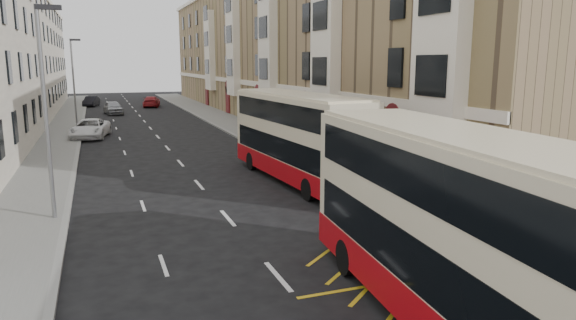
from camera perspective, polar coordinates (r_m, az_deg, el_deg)
name	(u,v)px	position (r m, az deg, el deg)	size (l,w,h in m)	color
pavement_right	(265,138)	(41.55, -2.62, 2.51)	(4.00, 120.00, 0.15)	slate
pavement_left	(55,149)	(39.71, -24.42, 1.15)	(3.00, 120.00, 0.15)	slate
kerb_right	(241,139)	(40.99, -5.28, 2.36)	(0.25, 120.00, 0.15)	gray
kerb_left	(78,147)	(39.62, -22.27, 1.30)	(0.25, 120.00, 0.15)	gray
road_markings	(145,122)	(54.67, -15.57, 4.06)	(10.00, 110.00, 0.01)	silver
terrace_right	(281,49)	(57.91, -0.84, 12.26)	(10.75, 79.00, 15.25)	#8F7453
guard_railing	(426,210)	(19.15, 15.05, -5.41)	(0.06, 6.56, 1.01)	#B61422
street_lamp_near	(46,102)	(21.26, -25.30, 5.88)	(0.93, 0.18, 8.00)	gray
street_lamp_far	(74,78)	(51.19, -22.69, 8.39)	(0.93, 0.18, 8.00)	gray
double_decker_front	(461,234)	(12.05, 18.62, -7.83)	(3.73, 11.79, 4.62)	beige
double_decker_rear	(297,137)	(26.21, 1.05, 2.55)	(3.37, 11.52, 4.54)	beige
pedestrian_mid	(540,218)	(19.22, 26.17, -5.84)	(0.77, 0.60, 1.59)	black
pedestrian_far	(406,195)	(20.26, 13.02, -3.78)	(1.09, 0.45, 1.86)	black
white_van	(90,129)	(44.69, -21.14, 3.28)	(2.55, 5.53, 1.54)	white
car_silver	(113,108)	(64.07, -18.86, 5.53)	(1.87, 4.66, 1.59)	#96999D
car_dark	(91,101)	(76.61, -21.01, 6.11)	(1.49, 4.28, 1.41)	black
car_red	(151,102)	(73.32, -14.94, 6.30)	(2.06, 5.07, 1.47)	#A91D22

